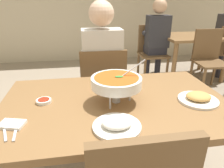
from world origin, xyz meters
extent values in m
cube|color=brown|center=(0.00, 0.00, 0.72)|extent=(1.40, 0.88, 0.04)
cylinder|color=brown|center=(-0.64, 0.38, 0.35)|extent=(0.07, 0.07, 0.70)
cylinder|color=brown|center=(0.64, 0.38, 0.35)|extent=(0.07, 0.07, 0.70)
cube|color=brown|center=(0.00, 0.82, 0.43)|extent=(0.44, 0.44, 0.03)
cube|color=brown|center=(0.00, 0.62, 0.68)|extent=(0.42, 0.04, 0.45)
cylinder|color=brown|center=(0.19, 1.01, 0.21)|extent=(0.04, 0.04, 0.42)
cylinder|color=brown|center=(-0.19, 1.01, 0.21)|extent=(0.04, 0.04, 0.42)
cylinder|color=brown|center=(0.19, 0.63, 0.21)|extent=(0.04, 0.04, 0.42)
cylinder|color=brown|center=(-0.19, 0.63, 0.21)|extent=(0.04, 0.04, 0.42)
cylinder|color=#2D2D38|center=(0.10, 0.84, 0.23)|extent=(0.10, 0.10, 0.45)
cylinder|color=#2D2D38|center=(-0.10, 0.84, 0.23)|extent=(0.10, 0.10, 0.45)
cube|color=#2D2D38|center=(0.00, 0.80, 0.51)|extent=(0.32, 0.32, 0.12)
cube|color=beige|center=(0.00, 0.72, 0.82)|extent=(0.36, 0.20, 0.50)
sphere|color=beige|center=(0.00, 0.72, 1.20)|extent=(0.22, 0.22, 0.22)
cylinder|color=beige|center=(0.16, 0.92, 0.77)|extent=(0.08, 0.28, 0.08)
cylinder|color=beige|center=(-0.16, 0.92, 0.77)|extent=(0.08, 0.28, 0.08)
cylinder|color=silver|center=(0.09, -0.01, 0.79)|extent=(0.01, 0.01, 0.10)
cylinder|color=silver|center=(-0.05, 0.07, 0.79)|extent=(0.01, 0.01, 0.10)
cylinder|color=silver|center=(-0.05, -0.09, 0.79)|extent=(0.01, 0.01, 0.10)
torus|color=silver|center=(0.00, -0.01, 0.84)|extent=(0.21, 0.21, 0.01)
cylinder|color=#B2B2B7|center=(0.00, -0.01, 0.75)|extent=(0.05, 0.05, 0.04)
cone|color=orange|center=(0.00, -0.01, 0.79)|extent=(0.02, 0.02, 0.04)
cylinder|color=white|center=(0.00, -0.01, 0.87)|extent=(0.30, 0.30, 0.06)
cylinder|color=#B75119|center=(0.00, -0.01, 0.89)|extent=(0.26, 0.26, 0.01)
ellipsoid|color=#388433|center=(0.02, -0.01, 0.90)|extent=(0.05, 0.03, 0.01)
cylinder|color=silver|center=(0.09, 0.01, 0.93)|extent=(0.18, 0.01, 0.13)
cylinder|color=white|center=(-0.05, -0.28, 0.74)|extent=(0.24, 0.24, 0.01)
ellipsoid|color=white|center=(-0.05, -0.28, 0.77)|extent=(0.15, 0.13, 0.04)
cylinder|color=white|center=(0.50, -0.08, 0.74)|extent=(0.24, 0.24, 0.01)
ellipsoid|color=tan|center=(0.50, -0.08, 0.77)|extent=(0.15, 0.13, 0.04)
cylinder|color=white|center=(-0.44, 0.05, 0.75)|extent=(0.09, 0.09, 0.02)
cylinder|color=maroon|center=(-0.44, 0.05, 0.75)|extent=(0.07, 0.07, 0.01)
cube|color=white|center=(-0.56, -0.18, 0.74)|extent=(0.14, 0.11, 0.02)
cube|color=silver|center=(-0.58, -0.23, 0.74)|extent=(0.07, 0.16, 0.01)
cube|color=silver|center=(-0.53, -0.23, 0.74)|extent=(0.04, 0.17, 0.01)
cube|color=brown|center=(1.69, 2.10, 0.72)|extent=(1.00, 0.80, 0.04)
cylinder|color=brown|center=(1.25, 1.76, 0.35)|extent=(0.07, 0.07, 0.70)
cylinder|color=brown|center=(1.25, 2.44, 0.35)|extent=(0.07, 0.07, 0.70)
cylinder|color=brown|center=(2.13, 2.44, 0.35)|extent=(0.07, 0.07, 0.70)
cube|color=brown|center=(2.29, 2.11, 0.43)|extent=(0.46, 0.46, 0.03)
cylinder|color=brown|center=(2.49, 2.29, 0.21)|extent=(0.04, 0.04, 0.42)
cylinder|color=brown|center=(2.11, 2.31, 0.21)|extent=(0.04, 0.04, 0.42)
cylinder|color=brown|center=(2.09, 1.93, 0.21)|extent=(0.04, 0.04, 0.42)
cube|color=brown|center=(1.01, 2.09, 0.43)|extent=(0.44, 0.44, 0.03)
cube|color=brown|center=(1.01, 2.29, 0.68)|extent=(0.42, 0.04, 0.45)
cylinder|color=brown|center=(0.82, 1.90, 0.21)|extent=(0.04, 0.04, 0.42)
cylinder|color=brown|center=(1.20, 1.90, 0.21)|extent=(0.04, 0.04, 0.42)
cylinder|color=brown|center=(0.82, 2.28, 0.21)|extent=(0.04, 0.04, 0.42)
cylinder|color=brown|center=(1.20, 2.28, 0.21)|extent=(0.04, 0.04, 0.42)
cube|color=brown|center=(1.69, 1.49, 0.43)|extent=(0.46, 0.46, 0.03)
cube|color=brown|center=(1.70, 1.69, 0.68)|extent=(0.42, 0.06, 0.45)
cylinder|color=brown|center=(1.49, 1.31, 0.21)|extent=(0.04, 0.04, 0.42)
cylinder|color=brown|center=(1.51, 1.69, 0.21)|extent=(0.04, 0.04, 0.42)
cylinder|color=brown|center=(1.89, 1.67, 0.21)|extent=(0.04, 0.04, 0.42)
cylinder|color=#2D2D38|center=(2.23, 2.00, 0.23)|extent=(0.10, 0.10, 0.45)
cylinder|color=#2D2D38|center=(1.15, 2.19, 0.23)|extent=(0.10, 0.10, 0.45)
cylinder|color=#2D2D38|center=(0.95, 2.19, 0.23)|extent=(0.10, 0.10, 0.45)
cube|color=#2D2D38|center=(1.05, 2.15, 0.51)|extent=(0.32, 0.32, 0.12)
cube|color=#2D2D33|center=(1.05, 2.07, 0.82)|extent=(0.36, 0.20, 0.50)
sphere|color=tan|center=(1.05, 2.07, 1.20)|extent=(0.22, 0.22, 0.22)
cylinder|color=#2D2D33|center=(1.21, 2.27, 0.77)|extent=(0.08, 0.28, 0.08)
cylinder|color=#2D2D33|center=(0.89, 2.27, 0.77)|extent=(0.08, 0.28, 0.08)
camera|label=1|loc=(-0.20, -1.11, 1.33)|focal=32.88mm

